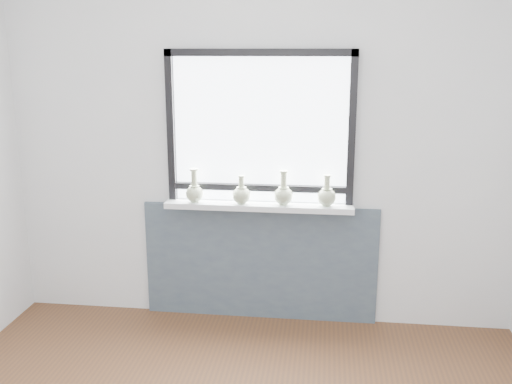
# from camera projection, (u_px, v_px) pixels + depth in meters

# --- Properties ---
(back_wall) EXTENTS (3.60, 0.02, 2.60)m
(back_wall) POSITION_uv_depth(u_px,v_px,m) (261.00, 144.00, 3.99)
(back_wall) COLOR silver
(back_wall) RESTS_ON ground
(apron_panel) EXTENTS (1.70, 0.03, 0.86)m
(apron_panel) POSITION_uv_depth(u_px,v_px,m) (260.00, 262.00, 4.17)
(apron_panel) COLOR #495862
(apron_panel) RESTS_ON ground
(windowsill) EXTENTS (1.32, 0.18, 0.04)m
(windowsill) POSITION_uv_depth(u_px,v_px,m) (259.00, 206.00, 3.99)
(windowsill) COLOR silver
(windowsill) RESTS_ON apron_panel
(window) EXTENTS (1.30, 0.06, 1.05)m
(window) POSITION_uv_depth(u_px,v_px,m) (260.00, 125.00, 3.92)
(window) COLOR black
(window) RESTS_ON windowsill
(vase_a) EXTENTS (0.13, 0.13, 0.24)m
(vase_a) POSITION_uv_depth(u_px,v_px,m) (195.00, 192.00, 4.00)
(vase_a) COLOR #AEBB94
(vase_a) RESTS_ON windowsill
(vase_b) EXTENTS (0.13, 0.13, 0.20)m
(vase_b) POSITION_uv_depth(u_px,v_px,m) (241.00, 194.00, 3.96)
(vase_b) COLOR #AEBB94
(vase_b) RESTS_ON windowsill
(vase_c) EXTENTS (0.13, 0.13, 0.24)m
(vase_c) POSITION_uv_depth(u_px,v_px,m) (283.00, 194.00, 3.93)
(vase_c) COLOR #AEBB94
(vase_c) RESTS_ON windowsill
(vase_d) EXTENTS (0.13, 0.13, 0.22)m
(vase_d) POSITION_uv_depth(u_px,v_px,m) (327.00, 196.00, 3.90)
(vase_d) COLOR #AEBB94
(vase_d) RESTS_ON windowsill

